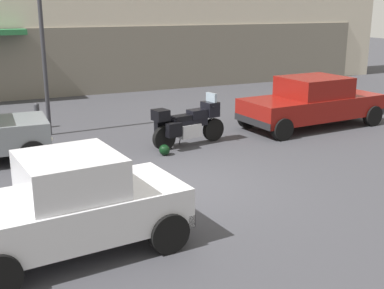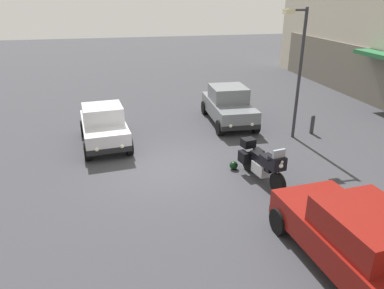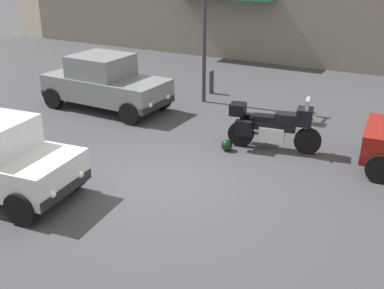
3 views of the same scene
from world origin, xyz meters
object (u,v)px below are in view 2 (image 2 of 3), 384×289
motorcycle (262,162)px  bollard_curbside (312,124)px  streetlamp_curbside (298,63)px  helmet (234,165)px  car_compact_side (104,126)px  car_hatchback_near (228,105)px  car_sedan_far (365,245)px

motorcycle → bollard_curbside: (-3.44, 3.68, -0.19)m
motorcycle → streetlamp_curbside: size_ratio=0.45×
helmet → car_compact_side: size_ratio=0.08×
car_compact_side → bollard_curbside: bearing=79.8°
car_compact_side → streetlamp_curbside: streetlamp_curbside is taller
helmet → car_hatchback_near: (-4.61, 1.27, 0.67)m
car_sedan_far → bollard_curbside: bearing=152.4°
car_hatchback_near → streetlamp_curbside: (2.30, 1.90, 2.21)m
helmet → streetlamp_curbside: streetlamp_curbside is taller
car_hatchback_near → car_compact_side: bearing=-73.0°
helmet → car_compact_side: 5.26m
motorcycle → car_sedan_far: car_sedan_far is taller
streetlamp_curbside → bollard_curbside: (-0.20, 1.10, -2.59)m
car_hatchback_near → bollard_curbside: size_ratio=4.84×
streetlamp_curbside → bollard_curbside: 2.82m
streetlamp_curbside → car_compact_side: bearing=-96.4°
car_hatchback_near → car_sedan_far: (9.90, -0.32, -0.03)m
helmet → bollard_curbside: (-2.51, 4.27, 0.29)m
car_sedan_far → car_compact_side: 9.86m
helmet → bollard_curbside: 4.96m
car_sedan_far → bollard_curbside: (-7.80, 3.32, -0.35)m
car_compact_side → car_sedan_far: bearing=25.4°
helmet → car_compact_side: bearing=-126.9°
motorcycle → streetlamp_curbside: streetlamp_curbside is taller
motorcycle → streetlamp_curbside: (-3.24, 2.58, 2.40)m
motorcycle → bollard_curbside: 5.03m
motorcycle → bollard_curbside: motorcycle is taller
car_hatchback_near → bollard_curbside: bearing=56.9°
car_hatchback_near → streetlamp_curbside: streetlamp_curbside is taller
car_hatchback_near → car_compact_side: (1.47, -5.45, -0.04)m
helmet → streetlamp_curbside: (-2.31, 3.17, 2.88)m
car_sedan_far → car_compact_side: (-8.42, -5.13, -0.01)m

